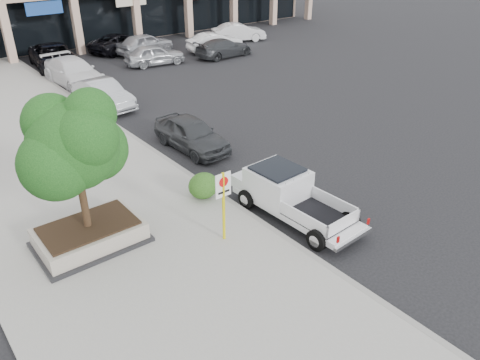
% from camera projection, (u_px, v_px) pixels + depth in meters
% --- Properties ---
extents(ground, '(120.00, 120.00, 0.00)m').
position_uv_depth(ground, '(303.00, 214.00, 16.06)').
color(ground, black).
rests_on(ground, ground).
extents(sidewalk, '(8.00, 52.00, 0.15)m').
position_uv_depth(sidewalk, '(80.00, 194.00, 17.14)').
color(sidewalk, gray).
rests_on(sidewalk, ground).
extents(curb, '(0.20, 52.00, 0.15)m').
position_uv_depth(curb, '(173.00, 164.00, 19.30)').
color(curb, gray).
rests_on(curb, ground).
extents(planter, '(3.20, 2.20, 0.68)m').
position_uv_depth(planter, '(90.00, 235.00, 14.19)').
color(planter, black).
rests_on(planter, sidewalk).
extents(planter_tree, '(2.90, 2.55, 4.00)m').
position_uv_depth(planter_tree, '(76.00, 143.00, 12.97)').
color(planter_tree, black).
rests_on(planter_tree, planter).
extents(no_parking_sign, '(0.55, 0.09, 2.30)m').
position_uv_depth(no_parking_sign, '(223.00, 197.00, 13.87)').
color(no_parking_sign, yellow).
rests_on(no_parking_sign, sidewalk).
extents(hedge, '(1.10, 0.99, 0.93)m').
position_uv_depth(hedge, '(203.00, 186.00, 16.58)').
color(hedge, '#1E4413').
rests_on(hedge, sidewalk).
extents(pickup_truck, '(2.03, 5.02, 1.56)m').
position_uv_depth(pickup_truck, '(296.00, 198.00, 15.51)').
color(pickup_truck, silver).
rests_on(pickup_truck, ground).
extents(curb_car_a, '(1.79, 4.21, 1.42)m').
position_uv_depth(curb_car_a, '(191.00, 134.00, 20.51)').
color(curb_car_a, '#2F3134').
rests_on(curb_car_a, ground).
extents(curb_car_b, '(1.98, 4.55, 1.45)m').
position_uv_depth(curb_car_b, '(103.00, 94.00, 25.29)').
color(curb_car_b, '#ACAEB4').
rests_on(curb_car_b, ground).
extents(curb_car_c, '(2.53, 5.62, 1.60)m').
position_uv_depth(curb_car_c, '(74.00, 72.00, 28.84)').
color(curb_car_c, white).
rests_on(curb_car_c, ground).
extents(curb_car_d, '(3.46, 6.17, 1.63)m').
position_uv_depth(curb_car_d, '(54.00, 57.00, 32.17)').
color(curb_car_d, black).
rests_on(curb_car_d, ground).
extents(lot_car_a, '(4.43, 2.32, 1.44)m').
position_uv_depth(lot_car_a, '(155.00, 55.00, 33.09)').
color(lot_car_a, '#AEB1B7').
rests_on(lot_car_a, ground).
extents(lot_car_b, '(4.54, 2.20, 1.44)m').
position_uv_depth(lot_car_b, '(215.00, 42.00, 36.64)').
color(lot_car_b, silver).
rests_on(lot_car_b, ground).
extents(lot_car_c, '(4.71, 2.07, 1.35)m').
position_uv_depth(lot_car_c, '(224.00, 48.00, 35.17)').
color(lot_car_c, '#313337').
rests_on(lot_car_c, ground).
extents(lot_car_d, '(5.56, 3.98, 1.41)m').
position_uv_depth(lot_car_d, '(119.00, 43.00, 36.65)').
color(lot_car_d, black).
rests_on(lot_car_d, ground).
extents(lot_car_e, '(4.88, 2.69, 1.57)m').
position_uv_depth(lot_car_e, '(145.00, 44.00, 35.97)').
color(lot_car_e, '#A3A5AB').
rests_on(lot_car_e, ground).
extents(lot_car_f, '(4.78, 3.11, 1.49)m').
position_uv_depth(lot_car_f, '(239.00, 32.00, 40.04)').
color(lot_car_f, silver).
rests_on(lot_car_f, ground).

